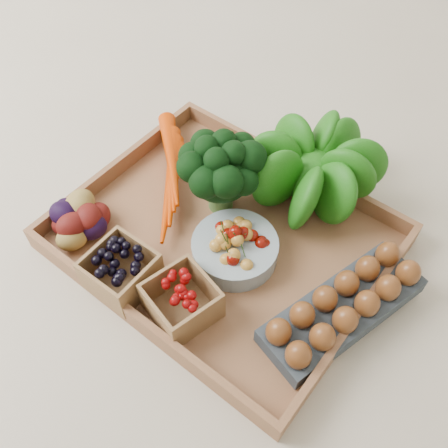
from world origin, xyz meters
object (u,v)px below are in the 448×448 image
Objects in this scene: tray at (224,241)px; egg_carton at (342,310)px; cherry_bowl at (235,249)px; broccoli at (220,184)px.

tray is 1.93× the size of egg_carton.
cherry_bowl is 0.21m from egg_carton.
tray is 0.25m from egg_carton.
tray is at bearing -164.84° from egg_carton.
broccoli is (-0.05, 0.06, 0.07)m from tray.
egg_carton reaches higher than tray.
broccoli reaches higher than cherry_bowl.
tray is at bearing 155.73° from cherry_bowl.
egg_carton is (0.21, 0.02, -0.00)m from cherry_bowl.
cherry_bowl is at bearing -24.27° from tray.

